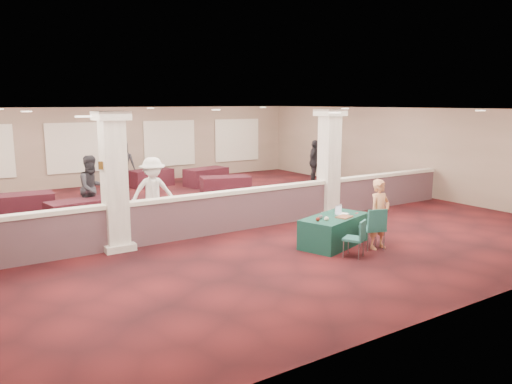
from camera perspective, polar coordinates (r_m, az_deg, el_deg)
ground at (r=14.87m, az=-4.42°, el=-3.01°), size 16.00×16.00×0.00m
wall_back at (r=21.91m, az=-14.70°, el=5.19°), size 16.00×0.04×3.20m
wall_front at (r=8.59m, az=22.24°, el=-2.61°), size 16.00×0.04×3.20m
wall_right at (r=19.71m, az=16.39°, el=4.58°), size 0.04×16.00×3.20m
ceiling at (r=14.48m, az=-4.59°, el=9.41°), size 16.00×16.00×0.02m
partition_wall at (r=13.49m, az=-1.36°, el=-1.89°), size 15.60×0.28×1.10m
column_left at (r=11.85m, az=-15.90°, el=1.29°), size 0.72×0.72×3.20m
column_right at (r=15.09m, az=8.35°, el=3.42°), size 0.72×0.72×3.20m
sconce_left at (r=11.72m, az=-17.29°, el=2.92°), size 0.12×0.12×0.18m
sconce_right at (r=11.89m, az=-14.70°, el=3.14°), size 0.12×0.12×0.18m
near_table at (r=12.17m, az=8.90°, el=-4.39°), size 2.03×1.44×0.71m
conf_chair_main at (r=11.92m, az=13.39°, el=-3.72°), size 0.63×0.63×0.98m
conf_chair_side at (r=11.26m, az=11.51°, el=-4.90°), size 0.57×0.57×0.84m
woman at (r=11.99m, az=13.93°, el=-2.49°), size 0.60×0.41×1.64m
far_table_front_left at (r=14.90m, az=-19.56°, el=-2.19°), size 1.82×1.11×0.69m
far_table_front_center at (r=18.33m, az=-3.50°, el=0.67°), size 1.96×1.38×0.72m
far_table_front_right at (r=18.51m, az=11.16°, el=0.47°), size 1.75×1.22×0.65m
far_table_back_left at (r=16.32m, az=-25.26°, el=-1.47°), size 1.88×1.05×0.73m
far_table_back_center at (r=20.82m, az=-11.90°, el=1.58°), size 1.84×1.14×0.70m
far_table_back_right at (r=20.72m, az=-5.72°, el=1.74°), size 1.92×1.25×0.72m
attendee_a at (r=15.17m, az=-18.18°, el=0.43°), size 1.01×0.73×1.90m
attendee_b at (r=13.96m, az=-11.69°, el=-0.03°), size 1.30×0.74×1.93m
attendee_c at (r=21.09m, az=6.69°, el=3.42°), size 1.19×1.02×1.85m
attendee_d at (r=20.89m, az=-14.91°, el=3.14°), size 1.06×0.93×1.89m
laptop_base at (r=12.31m, az=9.81°, el=-2.51°), size 0.37×0.31×0.02m
laptop_screen at (r=12.34m, az=9.38°, el=-1.93°), size 0.31×0.11×0.21m
screen_glow at (r=12.34m, az=9.40°, el=-2.00°), size 0.28×0.09×0.18m
knitting at (r=12.01m, az=10.06°, el=-2.81°), size 0.46×0.40×0.03m
yarn_cream at (r=11.58m, az=8.06°, el=-3.05°), size 0.11×0.11×0.11m
yarn_red at (r=11.53m, az=7.07°, el=-3.10°), size 0.10×0.10×0.10m
yarn_grey at (r=11.76m, az=7.41°, el=-2.83°), size 0.10×0.10×0.10m
scissors at (r=12.50m, az=11.46°, el=-2.39°), size 0.12×0.06×0.01m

